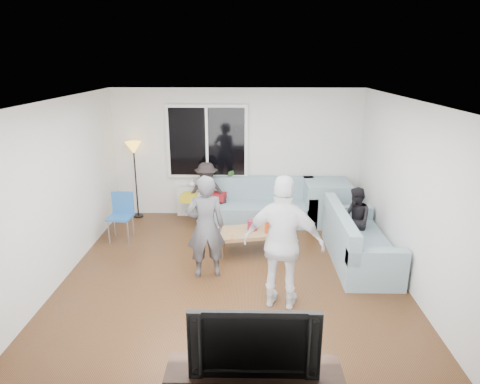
{
  "coord_description": "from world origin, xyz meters",
  "views": [
    {
      "loc": [
        0.22,
        -5.72,
        3.12
      ],
      "look_at": [
        0.1,
        0.6,
        1.15
      ],
      "focal_mm": 31.84,
      "sensor_mm": 36.0,
      "label": 1
    }
  ],
  "objects_px": {
    "spectator_right": "(355,220)",
    "sofa_right_section": "(360,237)",
    "coffee_table": "(252,241)",
    "player_right": "(284,243)",
    "sofa_back_section": "(257,202)",
    "television": "(254,337)",
    "side_chair": "(120,218)",
    "player_left": "(206,227)",
    "spectator_back": "(207,192)",
    "floor_lamp": "(136,180)"
  },
  "relations": [
    {
      "from": "spectator_right",
      "to": "sofa_right_section",
      "type": "bearing_deg",
      "value": -8.89
    },
    {
      "from": "coffee_table",
      "to": "player_right",
      "type": "distance_m",
      "value": 1.78
    },
    {
      "from": "sofa_right_section",
      "to": "player_right",
      "type": "height_order",
      "value": "player_right"
    },
    {
      "from": "player_right",
      "to": "sofa_back_section",
      "type": "bearing_deg",
      "value": -70.59
    },
    {
      "from": "player_right",
      "to": "television",
      "type": "xyz_separation_m",
      "value": [
        -0.39,
        -1.76,
        -0.12
      ]
    },
    {
      "from": "side_chair",
      "to": "player_left",
      "type": "relative_size",
      "value": 0.55
    },
    {
      "from": "player_right",
      "to": "spectator_back",
      "type": "bearing_deg",
      "value": -53.24
    },
    {
      "from": "player_right",
      "to": "spectator_back",
      "type": "xyz_separation_m",
      "value": [
        -1.27,
        3.04,
        -0.28
      ]
    },
    {
      "from": "sofa_right_section",
      "to": "coffee_table",
      "type": "bearing_deg",
      "value": 80.36
    },
    {
      "from": "coffee_table",
      "to": "player_left",
      "type": "distance_m",
      "value": 1.21
    },
    {
      "from": "player_right",
      "to": "spectator_right",
      "type": "relative_size",
      "value": 1.59
    },
    {
      "from": "side_chair",
      "to": "floor_lamp",
      "type": "bearing_deg",
      "value": 94.22
    },
    {
      "from": "spectator_right",
      "to": "spectator_back",
      "type": "xyz_separation_m",
      "value": [
        -2.61,
        1.36,
        0.05
      ]
    },
    {
      "from": "side_chair",
      "to": "television",
      "type": "height_order",
      "value": "television"
    },
    {
      "from": "player_right",
      "to": "floor_lamp",
      "type": "bearing_deg",
      "value": -36.1
    },
    {
      "from": "player_left",
      "to": "side_chair",
      "type": "bearing_deg",
      "value": -49.2
    },
    {
      "from": "player_right",
      "to": "television",
      "type": "distance_m",
      "value": 1.8
    },
    {
      "from": "side_chair",
      "to": "player_right",
      "type": "xyz_separation_m",
      "value": [
        2.73,
        -2.07,
        0.46
      ]
    },
    {
      "from": "sofa_right_section",
      "to": "television",
      "type": "bearing_deg",
      "value": 150.48
    },
    {
      "from": "sofa_right_section",
      "to": "side_chair",
      "type": "xyz_separation_m",
      "value": [
        -4.07,
        0.77,
        0.01
      ]
    },
    {
      "from": "sofa_back_section",
      "to": "spectator_right",
      "type": "distance_m",
      "value": 2.1
    },
    {
      "from": "player_left",
      "to": "spectator_right",
      "type": "bearing_deg",
      "value": -171.41
    },
    {
      "from": "spectator_right",
      "to": "television",
      "type": "relative_size",
      "value": 0.97
    },
    {
      "from": "coffee_table",
      "to": "spectator_right",
      "type": "distance_m",
      "value": 1.76
    },
    {
      "from": "coffee_table",
      "to": "spectator_back",
      "type": "bearing_deg",
      "value": 121.83
    },
    {
      "from": "floor_lamp",
      "to": "player_left",
      "type": "bearing_deg",
      "value": -56.16
    },
    {
      "from": "spectator_right",
      "to": "player_left",
      "type": "bearing_deg",
      "value": -78.66
    },
    {
      "from": "coffee_table",
      "to": "television",
      "type": "height_order",
      "value": "television"
    },
    {
      "from": "sofa_back_section",
      "to": "spectator_right",
      "type": "xyz_separation_m",
      "value": [
        1.62,
        -1.33,
        0.13
      ]
    },
    {
      "from": "player_left",
      "to": "player_right",
      "type": "xyz_separation_m",
      "value": [
        1.07,
        -0.8,
        0.11
      ]
    },
    {
      "from": "coffee_table",
      "to": "spectator_right",
      "type": "relative_size",
      "value": 0.99
    },
    {
      "from": "sofa_right_section",
      "to": "player_right",
      "type": "relative_size",
      "value": 1.12
    },
    {
      "from": "coffee_table",
      "to": "spectator_right",
      "type": "height_order",
      "value": "spectator_right"
    },
    {
      "from": "coffee_table",
      "to": "floor_lamp",
      "type": "height_order",
      "value": "floor_lamp"
    },
    {
      "from": "sofa_right_section",
      "to": "spectator_right",
      "type": "bearing_deg",
      "value": 0.0
    },
    {
      "from": "spectator_right",
      "to": "spectator_back",
      "type": "distance_m",
      "value": 2.95
    },
    {
      "from": "side_chair",
      "to": "coffee_table",
      "type": "bearing_deg",
      "value": -7.19
    },
    {
      "from": "coffee_table",
      "to": "side_chair",
      "type": "relative_size",
      "value": 1.28
    },
    {
      "from": "floor_lamp",
      "to": "spectator_back",
      "type": "distance_m",
      "value": 1.48
    },
    {
      "from": "player_left",
      "to": "television",
      "type": "distance_m",
      "value": 2.64
    },
    {
      "from": "spectator_back",
      "to": "television",
      "type": "distance_m",
      "value": 4.88
    },
    {
      "from": "sofa_right_section",
      "to": "spectator_back",
      "type": "xyz_separation_m",
      "value": [
        -2.61,
        1.74,
        0.18
      ]
    },
    {
      "from": "sofa_right_section",
      "to": "spectator_back",
      "type": "bearing_deg",
      "value": 56.38
    },
    {
      "from": "coffee_table",
      "to": "sofa_right_section",
      "type": "bearing_deg",
      "value": -9.64
    },
    {
      "from": "player_right",
      "to": "spectator_right",
      "type": "xyz_separation_m",
      "value": [
        1.34,
        1.69,
        -0.33
      ]
    },
    {
      "from": "floor_lamp",
      "to": "spectator_right",
      "type": "height_order",
      "value": "floor_lamp"
    },
    {
      "from": "side_chair",
      "to": "player_left",
      "type": "distance_m",
      "value": 2.12
    },
    {
      "from": "sofa_right_section",
      "to": "spectator_right",
      "type": "xyz_separation_m",
      "value": [
        0.0,
        0.38,
        0.13
      ]
    },
    {
      "from": "sofa_right_section",
      "to": "coffee_table",
      "type": "height_order",
      "value": "sofa_right_section"
    },
    {
      "from": "side_chair",
      "to": "player_right",
      "type": "relative_size",
      "value": 0.48
    }
  ]
}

